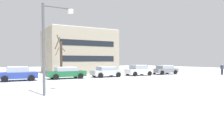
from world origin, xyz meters
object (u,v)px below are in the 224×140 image
parked_car_white (139,70)px  parked_car_gray (165,70)px  parked_car_silver (106,72)px  parked_car_blue (18,74)px  parked_car_green (66,73)px  pedestrian_crossing (222,69)px  street_lamp (50,39)px

parked_car_white → parked_car_gray: (5.28, 0.22, -0.04)m
parked_car_silver → parked_car_gray: (10.56, 0.25, 0.02)m
parked_car_blue → parked_car_gray: parked_car_blue is taller
parked_car_white → parked_car_gray: size_ratio=0.93×
parked_car_green → parked_car_gray: bearing=0.2°
parked_car_blue → pedestrian_crossing: pedestrian_crossing is taller
parked_car_silver → pedestrian_crossing: size_ratio=2.45×
pedestrian_crossing → street_lamp: bearing=-167.7°
parked_car_gray → street_lamp: bearing=-151.4°
parked_car_blue → parked_car_gray: 21.13m
parked_car_blue → parked_car_green: size_ratio=0.86×
street_lamp → pedestrian_crossing: street_lamp is taller
street_lamp → parked_car_blue: bearing=93.7°
parked_car_green → parked_car_white: parked_car_white is taller
street_lamp → parked_car_silver: 14.92m
street_lamp → pedestrian_crossing: size_ratio=3.46×
parked_car_blue → street_lamp: bearing=-86.3°
parked_car_white → parked_car_silver: bearing=-179.7°
parked_car_blue → parked_car_green: (5.28, 0.05, -0.05)m
parked_car_white → parked_car_gray: bearing=2.4°
parked_car_gray → parked_car_white: bearing=-177.6°
parked_car_green → pedestrian_crossing: (22.43, -5.18, 0.22)m
parked_car_blue → parked_car_silver: size_ratio=0.98×
parked_car_blue → parked_car_silver: parked_car_blue is taller
parked_car_green → parked_car_silver: 5.28m
parked_car_white → parked_car_green: bearing=179.2°
parked_car_silver → parked_car_white: 5.28m
street_lamp → parked_car_green: (4.56, 11.04, -2.74)m
parked_car_green → parked_car_white: bearing=-0.8°
street_lamp → parked_car_silver: (9.85, 10.86, -2.75)m
parked_car_silver → pedestrian_crossing: bearing=-16.2°
parked_car_gray → parked_car_blue: bearing=-179.7°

